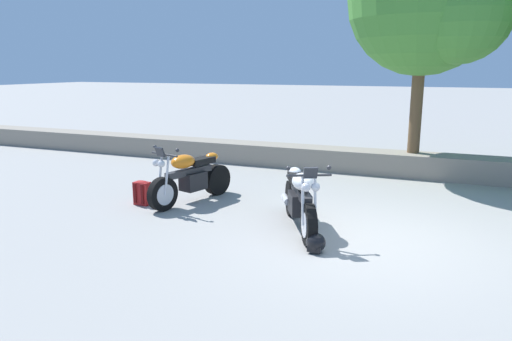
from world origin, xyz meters
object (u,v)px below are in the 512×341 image
object	(u,v)px
rider_helmet	(316,243)
leafy_tree_far_left	(431,2)
motorcycle_white_centre	(300,200)
motorcycle_orange_near_left	(190,178)
rider_backpack	(142,192)

from	to	relation	value
rider_helmet	leafy_tree_far_left	distance (m)	6.81
motorcycle_white_centre	leafy_tree_far_left	xyz separation A→B (m)	(1.52, 4.68, 3.47)
motorcycle_orange_near_left	leafy_tree_far_left	distance (m)	6.59
motorcycle_orange_near_left	rider_backpack	world-z (taller)	motorcycle_orange_near_left
motorcycle_orange_near_left	rider_helmet	distance (m)	3.30
rider_backpack	leafy_tree_far_left	distance (m)	7.48
leafy_tree_far_left	rider_helmet	bearing A→B (deg)	-100.51
rider_helmet	rider_backpack	bearing A→B (deg)	163.81
rider_helmet	leafy_tree_far_left	bearing A→B (deg)	79.49
leafy_tree_far_left	motorcycle_orange_near_left	bearing A→B (deg)	-134.50
rider_helmet	leafy_tree_far_left	world-z (taller)	leafy_tree_far_left
motorcycle_orange_near_left	rider_helmet	size ratio (longest dim) A/B	7.22
motorcycle_white_centre	rider_helmet	size ratio (longest dim) A/B	6.81
motorcycle_orange_near_left	leafy_tree_far_left	world-z (taller)	leafy_tree_far_left
motorcycle_white_centre	leafy_tree_far_left	bearing A→B (deg)	72.02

